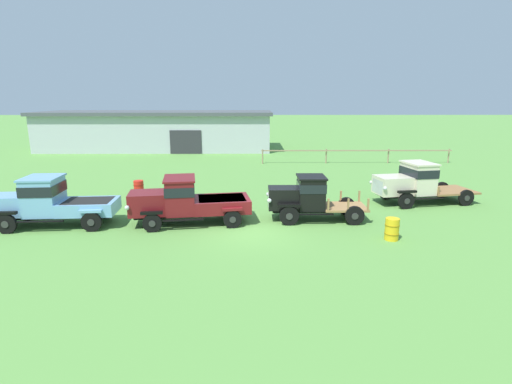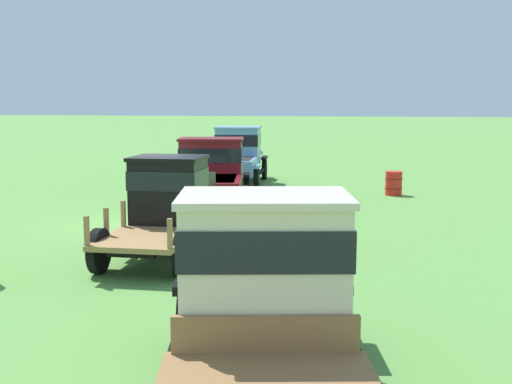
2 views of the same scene
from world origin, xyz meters
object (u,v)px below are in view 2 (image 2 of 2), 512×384
Objects in this scene: vintage_truck_second_in_line at (211,173)px; vintage_truck_far_side at (264,282)px; vintage_truck_foreground_near at (238,155)px; oil_drum_beside_row at (394,183)px; vintage_truck_midrow_center at (172,200)px.

vintage_truck_second_in_line is 0.98× the size of vintage_truck_far_side.
vintage_truck_foreground_near is at bearing -167.82° from vintage_truck_far_side.
vintage_truck_far_side is (17.68, 3.82, 0.05)m from vintage_truck_foreground_near.
vintage_truck_second_in_line is 6.79m from oil_drum_beside_row.
vintage_truck_midrow_center is 5.56× the size of oil_drum_beside_row.
oil_drum_beside_row is at bearing 69.57° from vintage_truck_foreground_near.
vintage_truck_midrow_center reaches higher than oil_drum_beside_row.
oil_drum_beside_row is (2.23, 5.98, -0.72)m from vintage_truck_foreground_near.
vintage_truck_foreground_near is 18.09m from vintage_truck_far_side.
vintage_truck_second_in_line is (5.97, 0.36, -0.05)m from vintage_truck_foreground_near.
vintage_truck_second_in_line is at bearing 3.42° from vintage_truck_foreground_near.
vintage_truck_far_side is at bearing 25.90° from vintage_truck_midrow_center.
vintage_truck_foreground_near is 0.97× the size of vintage_truck_far_side.
vintage_truck_far_side is (6.18, 3.00, 0.06)m from vintage_truck_midrow_center.
vintage_truck_foreground_near is at bearing -110.43° from oil_drum_beside_row.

